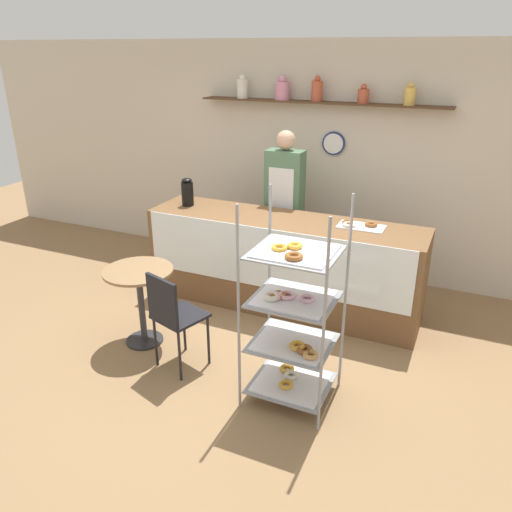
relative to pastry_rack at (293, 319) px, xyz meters
name	(u,v)px	position (x,y,z in m)	size (l,w,h in m)	color
ground_plane	(239,354)	(-0.63, 0.36, -0.71)	(14.00, 14.00, 0.00)	olive
back_wall	(320,160)	(-0.63, 2.59, 0.65)	(10.00, 0.30, 2.70)	beige
display_counter	(283,263)	(-0.63, 1.42, -0.22)	(2.89, 0.69, 0.99)	brown
pastry_rack	(293,319)	(0.00, 0.00, 0.00)	(0.66, 0.59, 1.65)	gray
person_worker	(284,203)	(-0.83, 1.96, 0.27)	(0.41, 0.23, 1.79)	#282833
cafe_table	(140,289)	(-1.56, 0.19, -0.16)	(0.64, 0.64, 0.75)	#262628
cafe_chair	(172,312)	(-1.04, -0.06, -0.15)	(0.48, 0.48, 0.90)	black
coffee_carafe	(187,192)	(-1.77, 1.43, 0.42)	(0.13, 0.13, 0.31)	black
donut_tray_counter	(359,225)	(0.12, 1.49, 0.29)	(0.45, 0.25, 0.05)	white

